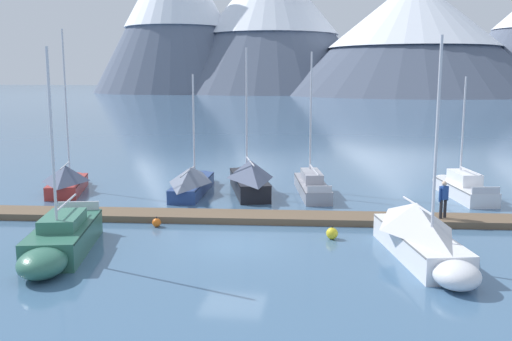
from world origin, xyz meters
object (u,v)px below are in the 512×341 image
object	(u,v)px
sailboat_far_berth	(311,184)
mooring_buoy_channel_marker	(157,223)
sailboat_second_berth	(60,240)
sailboat_nearest_berth	(68,179)
sailboat_end_of_dock	(461,186)
sailboat_outer_slip	(421,234)
mooring_buoy_inner_mooring	(332,233)
sailboat_mid_dock_port	(193,180)
sailboat_mid_dock_starboard	(249,176)
person_on_dock	(444,197)

from	to	relation	value
sailboat_far_berth	mooring_buoy_channel_marker	distance (m)	10.61
sailboat_second_berth	mooring_buoy_channel_marker	world-z (taller)	sailboat_second_berth
sailboat_nearest_berth	sailboat_end_of_dock	bearing A→B (deg)	5.79
sailboat_end_of_dock	mooring_buoy_channel_marker	xyz separation A→B (m)	(-14.60, -8.91, -0.34)
sailboat_outer_slip	mooring_buoy_inner_mooring	world-z (taller)	sailboat_outer_slip
sailboat_mid_dock_port	sailboat_mid_dock_starboard	bearing A→B (deg)	10.62
sailboat_nearest_berth	mooring_buoy_inner_mooring	bearing A→B (deg)	-25.97
sailboat_far_berth	mooring_buoy_inner_mooring	bearing A→B (deg)	-81.43
sailboat_outer_slip	sailboat_end_of_dock	world-z (taller)	sailboat_outer_slip
sailboat_nearest_berth	mooring_buoy_channel_marker	distance (m)	10.07
sailboat_nearest_berth	sailboat_end_of_dock	world-z (taller)	sailboat_nearest_berth
sailboat_nearest_berth	person_on_dock	xyz separation A→B (m)	(20.08, -4.34, 0.50)
sailboat_nearest_berth	sailboat_far_berth	xyz separation A→B (m)	(13.83, 1.84, -0.25)
sailboat_mid_dock_port	sailboat_nearest_berth	bearing A→B (deg)	-173.42
sailboat_end_of_dock	person_on_dock	distance (m)	6.93
sailboat_far_berth	sailboat_end_of_dock	size ratio (longest dim) A/B	1.17
sailboat_nearest_berth	sailboat_mid_dock_starboard	distance (m)	10.40
sailboat_second_berth	mooring_buoy_inner_mooring	world-z (taller)	sailboat_second_berth
sailboat_mid_dock_port	sailboat_far_berth	distance (m)	6.74
mooring_buoy_inner_mooring	sailboat_end_of_dock	bearing A→B (deg)	54.52
sailboat_nearest_berth	sailboat_end_of_dock	distance (m)	22.23
sailboat_far_berth	sailboat_outer_slip	xyz separation A→B (m)	(4.64, -11.28, 0.41)
sailboat_far_berth	sailboat_second_berth	bearing A→B (deg)	-123.24
person_on_dock	sailboat_nearest_berth	bearing A→B (deg)	167.79
sailboat_end_of_dock	sailboat_far_berth	bearing A→B (deg)	-177.22
sailboat_far_berth	sailboat_outer_slip	size ratio (longest dim) A/B	1.00
sailboat_outer_slip	person_on_dock	bearing A→B (deg)	72.54
person_on_dock	sailboat_far_berth	bearing A→B (deg)	135.28
sailboat_second_berth	mooring_buoy_inner_mooring	xyz separation A→B (m)	(9.91, 3.74, -0.36)
sailboat_mid_dock_port	sailboat_far_berth	size ratio (longest dim) A/B	0.95
person_on_dock	mooring_buoy_channel_marker	bearing A→B (deg)	-169.49
sailboat_mid_dock_port	sailboat_end_of_dock	distance (m)	15.01
sailboat_end_of_dock	mooring_buoy_channel_marker	world-z (taller)	sailboat_end_of_dock
sailboat_far_berth	mooring_buoy_inner_mooring	distance (m)	9.36
sailboat_mid_dock_port	mooring_buoy_inner_mooring	world-z (taller)	sailboat_mid_dock_port
sailboat_far_berth	sailboat_end_of_dock	distance (m)	8.29
person_on_dock	sailboat_mid_dock_port	bearing A→B (deg)	158.17
sailboat_far_berth	sailboat_nearest_berth	bearing A→B (deg)	-172.43
mooring_buoy_channel_marker	sailboat_end_of_dock	bearing A→B (deg)	31.41
mooring_buoy_inner_mooring	sailboat_nearest_berth	bearing A→B (deg)	154.03
sailboat_far_berth	mooring_buoy_inner_mooring	world-z (taller)	sailboat_far_berth
sailboat_end_of_dock	sailboat_second_berth	bearing A→B (deg)	-141.42
mooring_buoy_inner_mooring	sailboat_outer_slip	bearing A→B (deg)	-31.93
sailboat_second_berth	mooring_buoy_channel_marker	size ratio (longest dim) A/B	16.22
sailboat_end_of_dock	person_on_dock	xyz separation A→B (m)	(-2.04, -6.58, 0.73)
person_on_dock	mooring_buoy_channel_marker	xyz separation A→B (m)	(-12.56, -2.33, -1.06)
sailboat_mid_dock_port	sailboat_outer_slip	size ratio (longest dim) A/B	0.94
sailboat_mid_dock_starboard	sailboat_far_berth	world-z (taller)	sailboat_mid_dock_starboard
mooring_buoy_inner_mooring	sailboat_mid_dock_port	bearing A→B (deg)	134.35
sailboat_second_berth	sailboat_outer_slip	distance (m)	13.27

